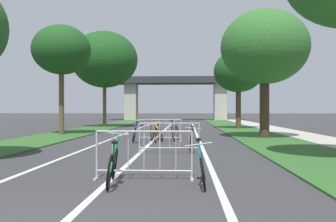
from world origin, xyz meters
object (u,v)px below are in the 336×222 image
at_px(tree_left_maple_mid, 105,60).
at_px(bicycle_green_6, 113,165).
at_px(bicycle_teal_1, 202,167).
at_px(crowd_barrier_second, 169,138).
at_px(bicycle_purple_4, 175,132).
at_px(tree_right_pine_near, 265,48).
at_px(tree_right_cypress_far, 238,72).
at_px(bicycle_orange_5, 152,135).
at_px(tree_left_pine_far, 61,50).
at_px(bicycle_yellow_2, 159,133).
at_px(crowd_barrier_nearest, 144,155).
at_px(crowd_barrier_third, 159,130).
at_px(bicycle_black_3, 191,141).
at_px(bicycle_blue_0, 134,134).

relative_size(tree_left_maple_mid, bicycle_green_6, 4.64).
bearing_deg(bicycle_teal_1, crowd_barrier_second, -77.94).
relative_size(crowd_barrier_second, bicycle_purple_4, 1.23).
bearing_deg(bicycle_purple_4, tree_right_pine_near, 25.87).
relative_size(tree_right_cypress_far, bicycle_green_6, 3.45).
relative_size(bicycle_purple_4, bicycle_orange_5, 1.07).
bearing_deg(tree_left_pine_far, bicycle_yellow_2, -30.83).
xyz_separation_m(tree_left_maple_mid, crowd_barrier_nearest, (6.15, -23.17, -5.30)).
xyz_separation_m(crowd_barrier_third, bicycle_black_3, (1.46, -4.28, -0.15)).
bearing_deg(bicycle_purple_4, tree_right_cypress_far, 75.33).
height_order(tree_left_maple_mid, bicycle_blue_0, tree_left_maple_mid).
height_order(bicycle_yellow_2, bicycle_black_3, bicycle_yellow_2).
height_order(tree_left_pine_far, crowd_barrier_nearest, tree_left_pine_far).
relative_size(bicycle_purple_4, bicycle_green_6, 0.98).
xyz_separation_m(crowd_barrier_second, bicycle_orange_5, (-0.98, 4.24, -0.17)).
distance_m(tree_left_pine_far, tree_right_cypress_far, 13.60).
bearing_deg(tree_left_pine_far, tree_right_cypress_far, 32.53).
height_order(crowd_barrier_second, bicycle_blue_0, crowd_barrier_second).
relative_size(bicycle_orange_5, bicycle_green_6, 0.92).
xyz_separation_m(tree_right_pine_near, bicycle_purple_4, (-4.61, -1.46, -4.36)).
xyz_separation_m(tree_right_pine_near, bicycle_orange_5, (-5.64, -2.41, -4.40)).
relative_size(crowd_barrier_second, bicycle_blue_0, 1.29).
bearing_deg(bicycle_teal_1, tree_left_maple_mid, -70.49).
bearing_deg(bicycle_orange_5, bicycle_purple_4, -151.41).
bearing_deg(tree_right_cypress_far, bicycle_teal_1, -99.94).
bearing_deg(bicycle_black_3, tree_right_cypress_far, -105.48).
xyz_separation_m(crowd_barrier_nearest, bicycle_orange_5, (-0.66, 8.96, -0.17)).
bearing_deg(bicycle_black_3, bicycle_green_6, 72.38).
bearing_deg(bicycle_green_6, crowd_barrier_third, 82.62).
xyz_separation_m(tree_right_pine_near, bicycle_green_6, (-5.55, -11.94, -4.37)).
relative_size(tree_left_maple_mid, bicycle_teal_1, 5.15).
xyz_separation_m(crowd_barrier_third, bicycle_purple_4, (0.76, 0.48, -0.13)).
distance_m(tree_left_maple_mid, bicycle_yellow_2, 15.56).
bearing_deg(bicycle_yellow_2, bicycle_orange_5, -119.77).
distance_m(tree_left_pine_far, bicycle_teal_1, 16.61).
bearing_deg(bicycle_black_3, tree_left_pine_far, -48.89).
height_order(bicycle_teal_1, bicycle_black_3, bicycle_black_3).
relative_size(crowd_barrier_third, bicycle_teal_1, 1.34).
distance_m(tree_right_cypress_far, bicycle_teal_1, 21.95).
xyz_separation_m(crowd_barrier_third, bicycle_blue_0, (-1.11, -0.58, -0.13)).
height_order(tree_left_maple_mid, bicycle_yellow_2, tree_left_maple_mid).
distance_m(crowd_barrier_second, bicycle_green_6, 5.36).
distance_m(crowd_barrier_second, crowd_barrier_third, 4.77).
bearing_deg(tree_right_pine_near, tree_left_maple_mid, 133.33).
distance_m(crowd_barrier_third, bicycle_orange_5, 0.58).
distance_m(bicycle_purple_4, bicycle_green_6, 10.52).
height_order(tree_right_pine_near, bicycle_green_6, tree_right_pine_near).
distance_m(tree_right_pine_near, crowd_barrier_third, 7.10).
relative_size(tree_left_maple_mid, bicycle_yellow_2, 4.86).
bearing_deg(tree_right_cypress_far, crowd_barrier_nearest, -103.46).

